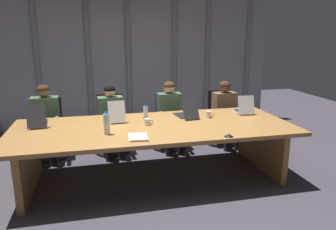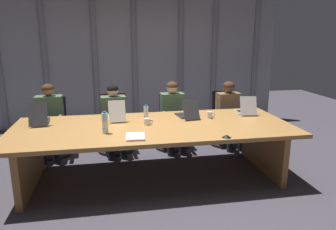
{
  "view_description": "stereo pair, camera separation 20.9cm",
  "coord_description": "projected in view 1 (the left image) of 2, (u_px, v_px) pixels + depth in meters",
  "views": [
    {
      "loc": [
        -0.74,
        -3.98,
        1.92
      ],
      "look_at": [
        0.22,
        0.13,
        0.85
      ],
      "focal_mm": 33.9,
      "sensor_mm": 36.0,
      "label": 1
    },
    {
      "loc": [
        -0.53,
        -4.02,
        1.92
      ],
      "look_at": [
        0.22,
        0.13,
        0.85
      ],
      "focal_mm": 33.9,
      "sensor_mm": 36.0,
      "label": 2
    }
  ],
  "objects": [
    {
      "name": "conference_table",
      "position": [
        154.0,
        136.0,
        4.24
      ],
      "size": [
        3.69,
        1.49,
        0.75
      ],
      "color": "#B77F42",
      "rests_on": "ground_plane"
    },
    {
      "name": "office_chair_right_mid",
      "position": [
        222.0,
        124.0,
        5.77
      ],
      "size": [
        0.6,
        0.6,
        0.93
      ],
      "rotation": [
        0.0,
        0.0,
        -1.63
      ],
      "color": "black",
      "rests_on": "ground_plane"
    },
    {
      "name": "coffee_mug_near",
      "position": [
        148.0,
        122.0,
        4.22
      ],
      "size": [
        0.12,
        0.08,
        0.09
      ],
      "color": "white",
      "rests_on": "conference_table"
    },
    {
      "name": "laptop_right_mid",
      "position": [
        243.0,
        109.0,
        4.89
      ],
      "size": [
        0.3,
        0.44,
        0.29
      ],
      "rotation": [
        0.0,
        0.0,
        1.43
      ],
      "color": "#BCBCC1",
      "rests_on": "conference_table"
    },
    {
      "name": "office_chair_left_end",
      "position": [
        49.0,
        135.0,
        5.11
      ],
      "size": [
        0.6,
        0.6,
        0.92
      ],
      "rotation": [
        0.0,
        0.0,
        -1.56
      ],
      "color": "black",
      "rests_on": "ground_plane"
    },
    {
      "name": "person_right_mid",
      "position": [
        226.0,
        109.0,
        5.55
      ],
      "size": [
        0.42,
        0.56,
        1.14
      ],
      "rotation": [
        0.0,
        0.0,
        -1.51
      ],
      "color": "olive",
      "rests_on": "ground_plane"
    },
    {
      "name": "curtain_backdrop",
      "position": [
        129.0,
        55.0,
        6.65
      ],
      "size": [
        6.21,
        0.17,
        3.02
      ],
      "color": "#9999A0",
      "rests_on": "ground_plane"
    },
    {
      "name": "laptop_center",
      "position": [
        186.0,
        113.0,
        4.64
      ],
      "size": [
        0.29,
        0.49,
        0.29
      ],
      "rotation": [
        0.0,
        0.0,
        1.7
      ],
      "color": "#2D2D33",
      "rests_on": "conference_table"
    },
    {
      "name": "office_chair_left_mid",
      "position": [
        112.0,
        131.0,
        5.33
      ],
      "size": [
        0.6,
        0.6,
        0.95
      ],
      "rotation": [
        0.0,
        0.0,
        -1.53
      ],
      "color": "#511E19",
      "rests_on": "ground_plane"
    },
    {
      "name": "water_bottle_primary",
      "position": [
        107.0,
        124.0,
        3.81
      ],
      "size": [
        0.08,
        0.08,
        0.28
      ],
      "color": "silver",
      "rests_on": "conference_table"
    },
    {
      "name": "conference_mic_left_side",
      "position": [
        229.0,
        135.0,
        3.74
      ],
      "size": [
        0.11,
        0.11,
        0.03
      ],
      "primitive_type": "cone",
      "color": "black",
      "rests_on": "conference_table"
    },
    {
      "name": "water_bottle_secondary",
      "position": [
        146.0,
        114.0,
        4.42
      ],
      "size": [
        0.07,
        0.07,
        0.22
      ],
      "color": "silver",
      "rests_on": "conference_table"
    },
    {
      "name": "ground_plane",
      "position": [
        155.0,
        177.0,
        4.39
      ],
      "size": [
        12.42,
        12.42,
        0.0
      ],
      "primitive_type": "plane",
      "color": "#47424C"
    },
    {
      "name": "coffee_mug_far",
      "position": [
        209.0,
        114.0,
        4.59
      ],
      "size": [
        0.12,
        0.08,
        0.1
      ],
      "color": "white",
      "rests_on": "conference_table"
    },
    {
      "name": "spiral_notepad",
      "position": [
        138.0,
        137.0,
        3.7
      ],
      "size": [
        0.24,
        0.32,
        0.03
      ],
      "rotation": [
        0.0,
        0.0,
        -0.08
      ],
      "color": "silver",
      "rests_on": "conference_table"
    },
    {
      "name": "person_center",
      "position": [
        170.0,
        112.0,
        5.33
      ],
      "size": [
        0.41,
        0.55,
        1.16
      ],
      "rotation": [
        0.0,
        0.0,
        -1.55
      ],
      "color": "#4C6B4C",
      "rests_on": "ground_plane"
    },
    {
      "name": "person_left_mid",
      "position": [
        111.0,
        116.0,
        5.11
      ],
      "size": [
        0.44,
        0.57,
        1.13
      ],
      "rotation": [
        0.0,
        0.0,
        -1.49
      ],
      "color": "#4C6B4C",
      "rests_on": "ground_plane"
    },
    {
      "name": "person_left_end",
      "position": [
        45.0,
        118.0,
        4.89
      ],
      "size": [
        0.43,
        0.55,
        1.18
      ],
      "rotation": [
        0.0,
        0.0,
        -1.54
      ],
      "color": "#4C6B4C",
      "rests_on": "ground_plane"
    },
    {
      "name": "laptop_left_end",
      "position": [
        38.0,
        121.0,
        4.21
      ],
      "size": [
        0.28,
        0.49,
        0.3
      ],
      "rotation": [
        0.0,
        0.0,
        1.68
      ],
      "color": "#2D2D33",
      "rests_on": "conference_table"
    },
    {
      "name": "office_chair_center",
      "position": [
        169.0,
        128.0,
        5.55
      ],
      "size": [
        0.6,
        0.6,
        0.91
      ],
      "rotation": [
        0.0,
        0.0,
        -1.71
      ],
      "color": "navy",
      "rests_on": "ground_plane"
    },
    {
      "name": "laptop_left_mid",
      "position": [
        116.0,
        116.0,
        4.45
      ],
      "size": [
        0.25,
        0.44,
        0.3
      ],
      "rotation": [
        0.0,
        0.0,
        1.61
      ],
      "color": "beige",
      "rests_on": "conference_table"
    }
  ]
}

